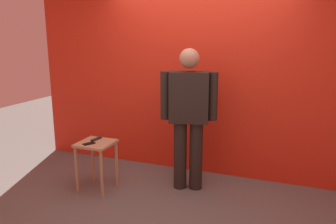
# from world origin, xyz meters

# --- Properties ---
(ground_plane) EXTENTS (12.00, 12.00, 0.00)m
(ground_plane) POSITION_xyz_m (0.00, 0.00, 0.00)
(ground_plane) COLOR #59544F
(back_wall_red) EXTENTS (4.89, 0.12, 3.29)m
(back_wall_red) POSITION_xyz_m (0.00, 1.27, 1.64)
(back_wall_red) COLOR red
(back_wall_red) RESTS_ON ground_plane
(standing_person) EXTENTS (0.69, 0.34, 1.74)m
(standing_person) POSITION_xyz_m (0.07, 0.65, 0.97)
(standing_person) COLOR black
(standing_person) RESTS_ON ground_plane
(side_table) EXTENTS (0.41, 0.41, 0.61)m
(side_table) POSITION_xyz_m (-0.98, 0.22, 0.48)
(side_table) COLOR tan
(side_table) RESTS_ON ground_plane
(cell_phone) EXTENTS (0.13, 0.16, 0.01)m
(cell_phone) POSITION_xyz_m (-1.02, 0.13, 0.61)
(cell_phone) COLOR black
(cell_phone) RESTS_ON side_table
(tv_remote) EXTENTS (0.06, 0.17, 0.02)m
(tv_remote) POSITION_xyz_m (-1.03, 0.31, 0.62)
(tv_remote) COLOR black
(tv_remote) RESTS_ON side_table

